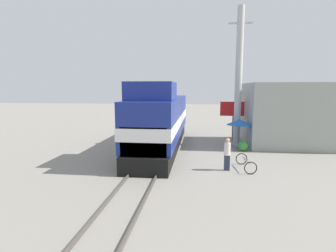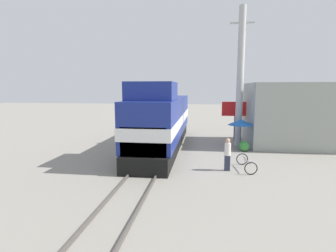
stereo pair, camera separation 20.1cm
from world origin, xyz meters
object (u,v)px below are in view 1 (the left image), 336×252
at_px(locomotive, 161,121).
at_px(bicycle, 246,163).
at_px(billboard_sign, 233,111).
at_px(person_bystander, 227,153).
at_px(utility_pole, 239,77).
at_px(vendor_umbrella, 239,122).

bearing_deg(locomotive, bicycle, -40.99).
distance_m(billboard_sign, bicycle, 8.52).
bearing_deg(bicycle, billboard_sign, -97.71).
height_order(person_bystander, bicycle, person_bystander).
bearing_deg(utility_pole, locomotive, -163.12).
bearing_deg(billboard_sign, bicycle, -91.87).
bearing_deg(bicycle, utility_pole, -98.99).
bearing_deg(locomotive, person_bystander, -49.21).
relative_size(locomotive, utility_pole, 1.37).
relative_size(vendor_umbrella, billboard_sign, 0.66).
bearing_deg(utility_pole, person_bystander, -101.82).
bearing_deg(billboard_sign, vendor_umbrella, -88.64).
xyz_separation_m(locomotive, utility_pole, (5.81, 1.76, 3.32)).
xyz_separation_m(vendor_umbrella, person_bystander, (-1.42, -5.49, -1.03)).
relative_size(utility_pole, bicycle, 5.48).
bearing_deg(person_bystander, billboard_sign, 81.08).
xyz_separation_m(billboard_sign, bicycle, (-0.27, -8.22, -2.20)).
bearing_deg(utility_pole, billboard_sign, 92.97).
distance_m(locomotive, person_bystander, 6.79).
height_order(utility_pole, person_bystander, utility_pole).
relative_size(billboard_sign, person_bystander, 1.88).
height_order(billboard_sign, bicycle, billboard_sign).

